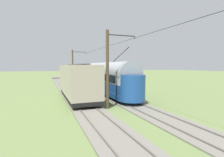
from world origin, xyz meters
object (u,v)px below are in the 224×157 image
boxcar_adjacent (77,81)px  catenary_pole_foreground (73,67)px  vintage_streetcar (107,77)px  switch_stand (93,81)px  catenary_pole_mid_near (108,68)px

boxcar_adjacent → catenary_pole_foreground: size_ratio=1.58×
vintage_streetcar → switch_stand: (-1.51, -13.26, -1.56)m
catenary_pole_foreground → switch_stand: 5.11m
boxcar_adjacent → vintage_streetcar: bearing=-150.0°
boxcar_adjacent → catenary_pole_mid_near: (-1.87, 5.26, 1.49)m
boxcar_adjacent → catenary_pole_mid_near: size_ratio=1.58×
boxcar_adjacent → switch_stand: boxcar_adjacent is taller
boxcar_adjacent → catenary_pole_mid_near: bearing=109.6°
vintage_streetcar → catenary_pole_foreground: catenary_pole_foreground is taller
vintage_streetcar → catenary_pole_foreground: (2.63, -12.70, 1.40)m
vintage_streetcar → catenary_pole_mid_near: bearing=71.5°
vintage_streetcar → catenary_pole_mid_near: 8.40m
switch_stand → boxcar_adjacent: bearing=69.3°
vintage_streetcar → switch_stand: 13.43m
catenary_pole_foreground → catenary_pole_mid_near: bearing=90.0°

